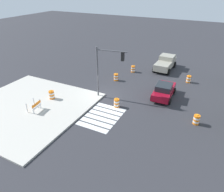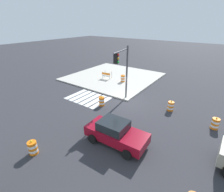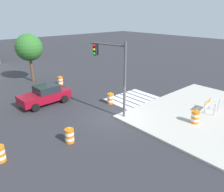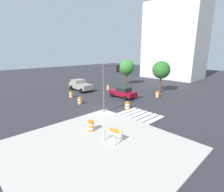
% 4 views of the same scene
% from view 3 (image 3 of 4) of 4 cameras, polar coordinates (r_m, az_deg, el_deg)
% --- Properties ---
extents(ground_plane, '(120.00, 120.00, 0.00)m').
position_cam_3_polar(ground_plane, '(16.81, 0.21, -5.61)').
color(ground_plane, '#2D2D33').
extents(crosswalk_stripes, '(4.35, 3.20, 0.02)m').
position_cam_3_polar(crosswalk_stripes, '(20.55, 5.15, -0.59)').
color(crosswalk_stripes, silver).
rests_on(crosswalk_stripes, ground).
extents(sports_car, '(4.36, 2.26, 1.63)m').
position_cam_3_polar(sports_car, '(19.89, -16.93, 0.29)').
color(sports_car, maroon).
rests_on(sports_car, ground).
extents(traffic_barrel_near_corner, '(0.56, 0.56, 1.02)m').
position_cam_3_polar(traffic_barrel_near_corner, '(24.92, -13.25, 3.87)').
color(traffic_barrel_near_corner, orange).
rests_on(traffic_barrel_near_corner, ground).
extents(traffic_barrel_crosswalk_end, '(0.56, 0.56, 1.02)m').
position_cam_3_polar(traffic_barrel_crosswalk_end, '(19.19, -0.41, -0.66)').
color(traffic_barrel_crosswalk_end, orange).
rests_on(traffic_barrel_crosswalk_end, ground).
extents(traffic_barrel_median_far, '(0.56, 0.56, 1.02)m').
position_cam_3_polar(traffic_barrel_median_far, '(13.87, -10.96, -10.04)').
color(traffic_barrel_median_far, orange).
rests_on(traffic_barrel_median_far, ground).
extents(traffic_barrel_far_curb, '(0.56, 0.56, 1.02)m').
position_cam_3_polar(traffic_barrel_far_curb, '(13.48, -27.08, -13.18)').
color(traffic_barrel_far_curb, orange).
rests_on(traffic_barrel_far_curb, ground).
extents(traffic_barrel_on_sidewalk, '(0.56, 0.56, 1.02)m').
position_cam_3_polar(traffic_barrel_on_sidewalk, '(16.59, 20.75, -5.12)').
color(traffic_barrel_on_sidewalk, orange).
rests_on(traffic_barrel_on_sidewalk, sidewalk_corner).
extents(construction_barricade, '(1.33, 0.94, 1.00)m').
position_cam_3_polar(construction_barricade, '(18.85, 23.93, -2.09)').
color(construction_barricade, silver).
rests_on(construction_barricade, sidewalk_corner).
extents(traffic_light_pole, '(0.83, 3.26, 5.50)m').
position_cam_3_polar(traffic_light_pole, '(16.10, 0.04, 8.01)').
color(traffic_light_pole, '#4C4C51').
rests_on(traffic_light_pole, sidewalk_corner).
extents(street_tree_streetside_near, '(2.98, 2.98, 5.35)m').
position_cam_3_polar(street_tree_streetside_near, '(26.59, -20.74, 11.63)').
color(street_tree_streetside_near, brown).
rests_on(street_tree_streetside_near, ground).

